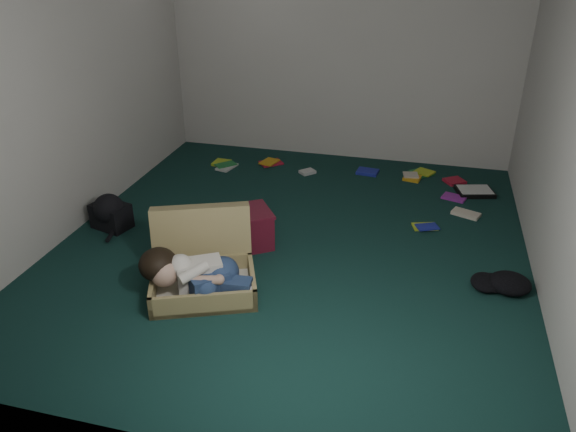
% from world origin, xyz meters
% --- Properties ---
extents(floor, '(4.50, 4.50, 0.00)m').
position_xyz_m(floor, '(0.00, 0.00, 0.00)').
color(floor, '#102F2A').
rests_on(floor, ground).
extents(wall_back, '(4.50, 0.00, 4.50)m').
position_xyz_m(wall_back, '(0.00, 2.25, 1.30)').
color(wall_back, silver).
rests_on(wall_back, ground).
extents(wall_front, '(4.50, 0.00, 4.50)m').
position_xyz_m(wall_front, '(0.00, -2.25, 1.30)').
color(wall_front, silver).
rests_on(wall_front, ground).
extents(wall_left, '(0.00, 4.50, 4.50)m').
position_xyz_m(wall_left, '(-2.00, 0.00, 1.30)').
color(wall_left, silver).
rests_on(wall_left, ground).
extents(wall_right, '(0.00, 4.50, 4.50)m').
position_xyz_m(wall_right, '(2.00, 0.00, 1.30)').
color(wall_right, silver).
rests_on(wall_right, ground).
extents(suitcase, '(1.00, 0.99, 0.57)m').
position_xyz_m(suitcase, '(-0.52, -0.77, 0.17)').
color(suitcase, tan).
rests_on(suitcase, floor).
extents(person, '(0.86, 0.45, 0.35)m').
position_xyz_m(person, '(-0.50, -0.97, 0.22)').
color(person, white).
rests_on(person, suitcase).
extents(maroon_bin, '(0.61, 0.59, 0.33)m').
position_xyz_m(maroon_bin, '(-0.41, -0.14, 0.17)').
color(maroon_bin, '#5A1222').
rests_on(maroon_bin, floor).
extents(backpack, '(0.50, 0.44, 0.25)m').
position_xyz_m(backpack, '(-1.70, -0.11, 0.13)').
color(backpack, black).
rests_on(backpack, floor).
extents(clothing_pile, '(0.45, 0.39, 0.13)m').
position_xyz_m(clothing_pile, '(1.70, -0.22, 0.06)').
color(clothing_pile, black).
rests_on(clothing_pile, floor).
extents(paper_tray, '(0.43, 0.36, 0.05)m').
position_xyz_m(paper_tray, '(1.60, 1.50, 0.03)').
color(paper_tray, black).
rests_on(paper_tray, floor).
extents(book_scatter, '(2.97, 1.52, 0.02)m').
position_xyz_m(book_scatter, '(0.41, 1.51, 0.01)').
color(book_scatter, '#BBD425').
rests_on(book_scatter, floor).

